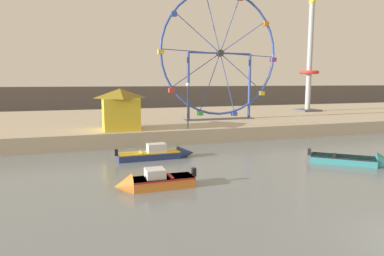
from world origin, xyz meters
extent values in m
cube|color=#B7A88E|center=(0.00, 31.95, 0.61)|extent=(110.00, 24.56, 1.22)
cube|color=#564C47|center=(0.00, 53.97, 2.20)|extent=(140.00, 3.00, 4.40)
cube|color=teal|center=(5.21, 10.36, 0.24)|extent=(3.85, 3.57, 0.48)
cube|color=black|center=(5.21, 10.36, 0.44)|extent=(3.83, 3.56, 0.08)
cube|color=black|center=(3.66, 11.68, 0.59)|extent=(0.31, 0.31, 0.44)
cube|color=black|center=(4.84, 10.67, 0.51)|extent=(0.89, 1.00, 0.06)
cube|color=navy|center=(-6.43, 15.39, 0.25)|extent=(4.17, 1.16, 0.51)
cube|color=gold|center=(-6.43, 15.39, 0.47)|extent=(4.13, 1.18, 0.08)
cone|color=navy|center=(-3.80, 15.43, 0.25)|extent=(1.16, 1.06, 1.04)
cube|color=black|center=(-8.61, 15.36, 0.62)|extent=(0.20, 0.24, 0.44)
cube|color=silver|center=(-5.91, 15.40, 0.78)|extent=(1.26, 0.90, 0.55)
cube|color=gold|center=(-6.95, 15.38, 0.54)|extent=(0.17, 0.93, 0.06)
cube|color=orange|center=(-6.96, 9.10, 0.26)|extent=(3.10, 1.21, 0.53)
cube|color=#B2231E|center=(-6.96, 9.10, 0.49)|extent=(3.07, 1.23, 0.08)
cone|color=orange|center=(-8.91, 9.07, 0.26)|extent=(0.86, 1.12, 1.11)
cube|color=black|center=(-5.32, 9.12, 0.64)|extent=(0.20, 0.24, 0.44)
cube|color=silver|center=(-7.35, 9.09, 0.75)|extent=(0.94, 0.95, 0.46)
cube|color=#B2231E|center=(-6.58, 9.10, 0.56)|extent=(0.17, 1.00, 0.06)
torus|color=#334CA8|center=(3.39, 26.53, 8.19)|extent=(12.98, 0.24, 12.98)
cylinder|color=#38383D|center=(3.39, 26.53, 8.19)|extent=(0.70, 0.50, 0.70)
cylinder|color=#334CA8|center=(0.74, 26.53, 6.42)|extent=(5.34, 0.08, 3.60)
cube|color=red|center=(-1.91, 26.53, 4.38)|extent=(0.56, 0.48, 0.44)
cylinder|color=#334CA8|center=(2.29, 26.53, 5.20)|extent=(2.28, 0.08, 6.00)
cube|color=#33934C|center=(1.18, 26.53, 1.94)|extent=(0.56, 0.48, 0.44)
cylinder|color=#334CA8|center=(4.26, 26.53, 5.13)|extent=(1.80, 0.08, 6.15)
cube|color=#3356B7|center=(5.12, 26.53, 1.78)|extent=(0.56, 0.48, 0.44)
cylinder|color=#334CA8|center=(5.89, 26.53, 6.22)|extent=(5.05, 0.08, 4.01)
cube|color=yellow|center=(8.39, 26.53, 3.96)|extent=(0.56, 0.48, 0.44)
cylinder|color=#334CA8|center=(6.58, 26.53, 8.06)|extent=(6.37, 0.08, 0.34)
cube|color=purple|center=(9.76, 26.53, 7.66)|extent=(0.56, 0.48, 0.44)
cylinder|color=#334CA8|center=(6.04, 26.53, 9.96)|extent=(5.34, 0.08, 3.60)
cube|color=orange|center=(8.69, 26.53, 11.45)|extent=(0.56, 0.48, 0.44)
cylinder|color=#334CA8|center=(4.50, 26.53, 11.18)|extent=(2.28, 0.08, 6.00)
cylinder|color=#334CA8|center=(2.53, 26.53, 11.26)|extent=(1.80, 0.08, 6.15)
cylinder|color=#334CA8|center=(0.89, 26.53, 10.17)|extent=(5.05, 0.08, 4.01)
cube|color=#3356B7|center=(-1.61, 26.53, 11.86)|extent=(0.56, 0.48, 0.44)
cylinder|color=#334CA8|center=(0.21, 26.53, 8.32)|extent=(6.37, 0.08, 0.34)
cube|color=yellow|center=(-2.97, 26.53, 8.17)|extent=(0.56, 0.48, 0.44)
cylinder|color=#334CA8|center=(-0.11, 26.53, 4.71)|extent=(0.28, 0.28, 6.97)
cylinder|color=#334CA8|center=(6.90, 26.53, 4.71)|extent=(0.28, 0.28, 6.97)
cylinder|color=#334CA8|center=(3.39, 26.53, 8.19)|extent=(7.01, 0.18, 0.18)
cube|color=#4C4C51|center=(3.39, 26.53, 1.26)|extent=(7.81, 1.20, 0.08)
cylinder|color=#999EA3|center=(18.97, 32.41, 8.34)|extent=(0.70, 0.70, 14.23)
torus|color=red|center=(18.97, 32.41, 6.50)|extent=(2.64, 2.64, 0.44)
sphere|color=yellow|center=(18.97, 32.41, 15.75)|extent=(0.90, 0.90, 0.90)
cube|color=#4C4C51|center=(18.97, 32.41, 1.34)|extent=(2.80, 2.80, 0.24)
cube|color=yellow|center=(-7.53, 22.08, 2.56)|extent=(2.93, 3.50, 2.67)
pyramid|color=olive|center=(-7.53, 22.08, 4.27)|extent=(3.22, 3.85, 0.80)
cylinder|color=#2D2D33|center=(-2.08, 20.47, 3.03)|extent=(0.12, 0.12, 3.62)
sphere|color=#F2EACC|center=(-2.08, 20.47, 4.98)|extent=(0.32, 0.32, 0.32)
camera|label=1|loc=(-10.66, -6.88, 5.24)|focal=31.66mm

